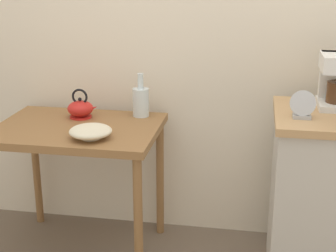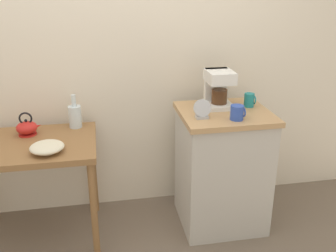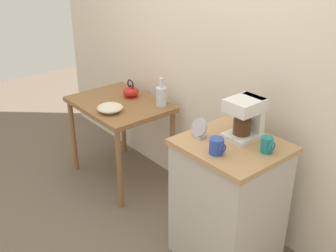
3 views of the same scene
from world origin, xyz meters
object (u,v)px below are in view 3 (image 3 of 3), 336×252
glass_carafe_vase (161,96)px  mug_blue (217,146)px  teakettle (131,92)px  coffee_maker (246,116)px  bowl_stoneware (110,108)px  mug_dark_teal (267,145)px  table_clock (199,129)px

glass_carafe_vase → mug_blue: 1.14m
teakettle → coffee_maker: 1.35m
bowl_stoneware → glass_carafe_vase: 0.44m
teakettle → mug_dark_teal: bearing=-3.9°
mug_blue → table_clock: size_ratio=0.75×
coffee_maker → mug_blue: (0.04, -0.29, -0.09)m
teakettle → glass_carafe_vase: glass_carafe_vase is taller
mug_blue → table_clock: bearing=163.1°
bowl_stoneware → coffee_maker: size_ratio=0.80×
teakettle → mug_blue: size_ratio=1.79×
teakettle → glass_carafe_vase: size_ratio=0.71×
glass_carafe_vase → mug_blue: (1.05, -0.43, 0.11)m
mug_blue → teakettle: bearing=165.9°
mug_blue → table_clock: (-0.22, 0.07, 0.01)m
glass_carafe_vase → table_clock: (0.83, -0.36, 0.11)m
coffee_maker → table_clock: size_ratio=2.04×
mug_dark_teal → teakettle: bearing=176.1°
coffee_maker → glass_carafe_vase: bearing=172.3°
teakettle → table_clock: size_ratio=1.34×
bowl_stoneware → mug_dark_teal: (1.38, 0.21, 0.16)m
teakettle → bowl_stoneware: bearing=-63.2°
table_clock → mug_blue: bearing=-16.9°
glass_carafe_vase → mug_blue: bearing=-22.3°
coffee_maker → mug_dark_teal: (0.22, -0.06, -0.09)m
mug_dark_teal → bowl_stoneware: bearing=-171.2°
bowl_stoneware → coffee_maker: coffee_maker is taller
mug_dark_teal → mug_blue: bearing=-126.7°
teakettle → coffee_maker: coffee_maker is taller
mug_dark_teal → table_clock: (-0.39, -0.17, 0.01)m
teakettle → coffee_maker: bearing=-2.1°
bowl_stoneware → mug_blue: mug_blue is taller
mug_dark_teal → glass_carafe_vase: bearing=171.1°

